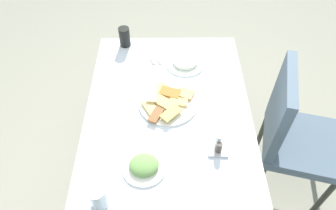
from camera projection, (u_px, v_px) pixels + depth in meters
ground_plane at (168, 178)px, 2.14m from camera, size 6.00×6.00×0.00m
dining_table at (168, 121)px, 1.66m from camera, size 1.22×0.84×0.71m
dining_chair at (292, 131)px, 1.76m from camera, size 0.51×0.51×0.91m
pide_platter at (167, 102)px, 1.63m from camera, size 0.31×0.31×0.04m
salad_plate_greens at (185, 62)px, 1.83m from camera, size 0.22×0.22×0.04m
salad_plate_rice at (144, 166)px, 1.38m from camera, size 0.20×0.20×0.05m
soda_can at (125, 37)px, 1.91m from camera, size 0.09×0.09×0.12m
drinking_glass at (98, 198)px, 1.24m from camera, size 0.07×0.07×0.12m
paper_napkin at (153, 54)px, 1.89m from camera, size 0.12×0.12×0.00m
fork at (150, 54)px, 1.89m from camera, size 0.19×0.07×0.00m
spoon at (156, 54)px, 1.89m from camera, size 0.18×0.07×0.00m
condiment_caddy at (218, 146)px, 1.44m from camera, size 0.09×0.09×0.09m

